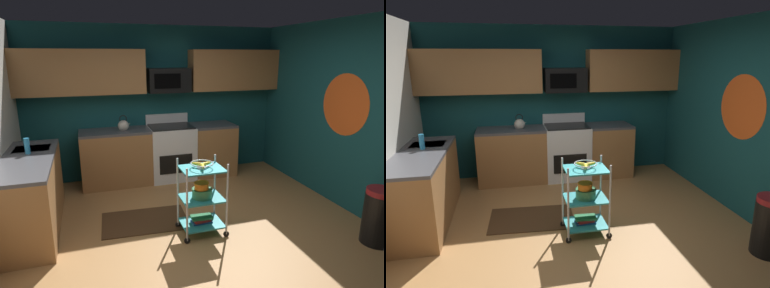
# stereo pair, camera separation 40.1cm
# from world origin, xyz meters

# --- Properties ---
(floor) EXTENTS (4.40, 4.80, 0.04)m
(floor) POSITION_xyz_m (0.00, 0.00, -0.02)
(floor) COLOR #A87542
(floor) RESTS_ON ground
(wall_back) EXTENTS (4.52, 0.06, 2.60)m
(wall_back) POSITION_xyz_m (0.00, 2.43, 1.30)
(wall_back) COLOR #14474C
(wall_back) RESTS_ON ground
(wall_right) EXTENTS (0.06, 4.80, 2.60)m
(wall_right) POSITION_xyz_m (2.23, 0.00, 1.30)
(wall_right) COLOR #14474C
(wall_right) RESTS_ON ground
(wall_flower_decal) EXTENTS (0.00, 0.85, 0.85)m
(wall_flower_decal) POSITION_xyz_m (2.20, 0.36, 1.45)
(wall_flower_decal) COLOR #E5591E
(counter_run) EXTENTS (3.53, 2.39, 0.92)m
(counter_run) POSITION_xyz_m (-0.78, 1.62, 0.46)
(counter_run) COLOR #9E6B3D
(counter_run) RESTS_ON ground
(oven_range) EXTENTS (0.76, 0.65, 1.10)m
(oven_range) POSITION_xyz_m (0.18, 2.10, 0.48)
(oven_range) COLOR white
(oven_range) RESTS_ON ground
(upper_cabinets) EXTENTS (4.40, 0.33, 0.70)m
(upper_cabinets) POSITION_xyz_m (-0.04, 2.23, 1.85)
(upper_cabinets) COLOR #9E6B3D
(microwave) EXTENTS (0.70, 0.39, 0.40)m
(microwave) POSITION_xyz_m (0.18, 2.21, 1.70)
(microwave) COLOR black
(rolling_cart) EXTENTS (0.56, 0.42, 0.91)m
(rolling_cart) POSITION_xyz_m (0.06, 0.16, 0.45)
(rolling_cart) COLOR silver
(rolling_cart) RESTS_ON ground
(fruit_bowl) EXTENTS (0.27, 0.27, 0.07)m
(fruit_bowl) POSITION_xyz_m (0.06, 0.16, 0.88)
(fruit_bowl) COLOR silver
(fruit_bowl) RESTS_ON rolling_cart
(mixing_bowl_large) EXTENTS (0.25, 0.25, 0.11)m
(mixing_bowl_large) POSITION_xyz_m (0.06, 0.16, 0.52)
(mixing_bowl_large) COLOR #387F4C
(mixing_bowl_large) RESTS_ON rolling_cart
(mixing_bowl_small) EXTENTS (0.18, 0.18, 0.08)m
(mixing_bowl_small) POSITION_xyz_m (0.05, 0.14, 0.62)
(mixing_bowl_small) COLOR orange
(mixing_bowl_small) RESTS_ON rolling_cart
(book_stack) EXTENTS (0.27, 0.17, 0.08)m
(book_stack) POSITION_xyz_m (0.06, 0.16, 0.17)
(book_stack) COLOR #1E4C8C
(book_stack) RESTS_ON rolling_cart
(kettle) EXTENTS (0.21, 0.18, 0.26)m
(kettle) POSITION_xyz_m (-0.62, 2.10, 1.00)
(kettle) COLOR beige
(kettle) RESTS_ON counter_run
(dish_soap_bottle) EXTENTS (0.06, 0.06, 0.20)m
(dish_soap_bottle) POSITION_xyz_m (-1.91, 1.09, 1.02)
(dish_soap_bottle) COLOR #2D8CBF
(dish_soap_bottle) RESTS_ON counter_run
(trash_can) EXTENTS (0.34, 0.42, 0.66)m
(trash_can) POSITION_xyz_m (1.90, -0.69, 0.33)
(trash_can) COLOR black
(trash_can) RESTS_ON ground
(floor_rug) EXTENTS (1.14, 0.77, 0.01)m
(floor_rug) POSITION_xyz_m (-0.56, 0.64, 0.01)
(floor_rug) COLOR #472D19
(floor_rug) RESTS_ON ground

